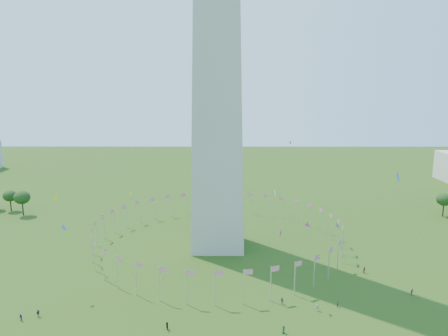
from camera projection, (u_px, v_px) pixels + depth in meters
The scene contains 4 objects.
ground at pixel (214, 328), 95.54m from camera, with size 600.00×600.00×0.00m, color #24410F.
flag_ring at pixel (218, 233), 143.90m from camera, with size 80.24×80.24×9.00m.
crowd at pixel (233, 330), 93.07m from camera, with size 94.63×51.53×1.96m.
kites_aloft at pixel (265, 215), 115.48m from camera, with size 118.70×75.00×28.93m.
Camera 1 is at (2.39, -87.59, 51.83)m, focal length 35.00 mm.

